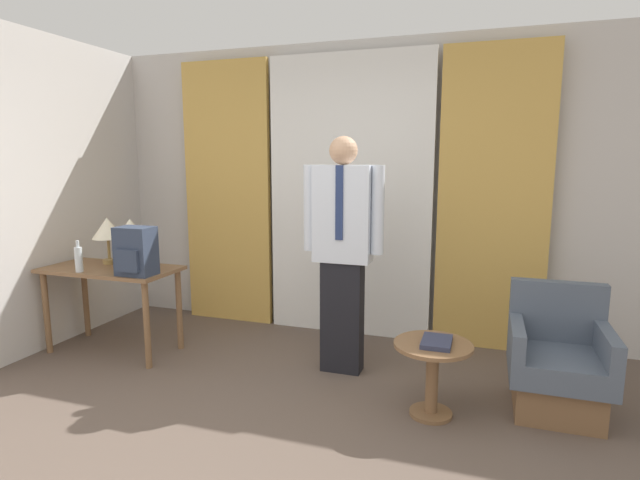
{
  "coord_description": "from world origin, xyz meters",
  "views": [
    {
      "loc": [
        1.2,
        -1.91,
        1.64
      ],
      "look_at": [
        0.06,
        1.52,
        1.05
      ],
      "focal_mm": 28.0,
      "sensor_mm": 36.0,
      "label": 1
    }
  ],
  "objects_px": {
    "desk": "(111,281)",
    "backpack": "(136,252)",
    "bottle_by_lamp": "(79,259)",
    "table_lamp_left": "(107,230)",
    "book": "(437,342)",
    "person": "(343,246)",
    "bottle_near_edge": "(121,259)",
    "table_lamp_right": "(130,231)",
    "armchair": "(558,366)",
    "side_table": "(432,366)"
  },
  "relations": [
    {
      "from": "person",
      "to": "side_table",
      "type": "xyz_separation_m",
      "value": [
        0.74,
        -0.49,
        -0.66
      ]
    },
    {
      "from": "bottle_by_lamp",
      "to": "side_table",
      "type": "relative_size",
      "value": 0.52
    },
    {
      "from": "bottle_near_edge",
      "to": "side_table",
      "type": "relative_size",
      "value": 0.5
    },
    {
      "from": "desk",
      "to": "bottle_near_edge",
      "type": "height_order",
      "value": "bottle_near_edge"
    },
    {
      "from": "table_lamp_right",
      "to": "bottle_near_edge",
      "type": "distance_m",
      "value": 0.3
    },
    {
      "from": "table_lamp_left",
      "to": "armchair",
      "type": "xyz_separation_m",
      "value": [
        3.6,
        -0.06,
        -0.73
      ]
    },
    {
      "from": "bottle_by_lamp",
      "to": "backpack",
      "type": "distance_m",
      "value": 0.53
    },
    {
      "from": "desk",
      "to": "bottle_near_edge",
      "type": "bearing_deg",
      "value": -25.81
    },
    {
      "from": "person",
      "to": "backpack",
      "type": "bearing_deg",
      "value": -166.11
    },
    {
      "from": "table_lamp_right",
      "to": "book",
      "type": "bearing_deg",
      "value": -8.64
    },
    {
      "from": "backpack",
      "to": "person",
      "type": "bearing_deg",
      "value": 13.89
    },
    {
      "from": "armchair",
      "to": "side_table",
      "type": "distance_m",
      "value": 0.84
    },
    {
      "from": "table_lamp_left",
      "to": "table_lamp_right",
      "type": "relative_size",
      "value": 1.0
    },
    {
      "from": "armchair",
      "to": "bottle_near_edge",
      "type": "bearing_deg",
      "value": -177.25
    },
    {
      "from": "side_table",
      "to": "table_lamp_left",
      "type": "bearing_deg",
      "value": 172.2
    },
    {
      "from": "person",
      "to": "book",
      "type": "bearing_deg",
      "value": -33.34
    },
    {
      "from": "bottle_by_lamp",
      "to": "armchair",
      "type": "height_order",
      "value": "bottle_by_lamp"
    },
    {
      "from": "desk",
      "to": "person",
      "type": "xyz_separation_m",
      "value": [
        1.97,
        0.23,
        0.37
      ]
    },
    {
      "from": "bottle_near_edge",
      "to": "bottle_by_lamp",
      "type": "height_order",
      "value": "bottle_by_lamp"
    },
    {
      "from": "table_lamp_right",
      "to": "armchair",
      "type": "bearing_deg",
      "value": -1.05
    },
    {
      "from": "table_lamp_left",
      "to": "backpack",
      "type": "height_order",
      "value": "table_lamp_left"
    },
    {
      "from": "person",
      "to": "armchair",
      "type": "bearing_deg",
      "value": -6.27
    },
    {
      "from": "bottle_near_edge",
      "to": "book",
      "type": "relative_size",
      "value": 0.98
    },
    {
      "from": "bottle_by_lamp",
      "to": "backpack",
      "type": "height_order",
      "value": "backpack"
    },
    {
      "from": "table_lamp_right",
      "to": "backpack",
      "type": "relative_size",
      "value": 1.06
    },
    {
      "from": "desk",
      "to": "person",
      "type": "relative_size",
      "value": 0.63
    },
    {
      "from": "backpack",
      "to": "person",
      "type": "relative_size",
      "value": 0.21
    },
    {
      "from": "bottle_by_lamp",
      "to": "bottle_near_edge",
      "type": "bearing_deg",
      "value": 21.29
    },
    {
      "from": "person",
      "to": "book",
      "type": "distance_m",
      "value": 1.04
    },
    {
      "from": "bottle_near_edge",
      "to": "armchair",
      "type": "xyz_separation_m",
      "value": [
        3.3,
        0.16,
        -0.53
      ]
    },
    {
      "from": "table_lamp_right",
      "to": "armchair",
      "type": "relative_size",
      "value": 0.49
    },
    {
      "from": "desk",
      "to": "bottle_by_lamp",
      "type": "xyz_separation_m",
      "value": [
        -0.12,
        -0.21,
        0.22
      ]
    },
    {
      "from": "bottle_by_lamp",
      "to": "side_table",
      "type": "distance_m",
      "value": 2.88
    },
    {
      "from": "table_lamp_right",
      "to": "bottle_near_edge",
      "type": "xyz_separation_m",
      "value": [
        0.07,
        -0.22,
        -0.2
      ]
    },
    {
      "from": "desk",
      "to": "bottle_by_lamp",
      "type": "bearing_deg",
      "value": -120.1
    },
    {
      "from": "table_lamp_left",
      "to": "bottle_near_edge",
      "type": "xyz_separation_m",
      "value": [
        0.31,
        -0.22,
        -0.2
      ]
    },
    {
      "from": "bottle_near_edge",
      "to": "backpack",
      "type": "height_order",
      "value": "backpack"
    },
    {
      "from": "desk",
      "to": "side_table",
      "type": "relative_size",
      "value": 2.27
    },
    {
      "from": "bottle_near_edge",
      "to": "person",
      "type": "xyz_separation_m",
      "value": [
        1.78,
        0.32,
        0.15
      ]
    },
    {
      "from": "desk",
      "to": "bottle_near_edge",
      "type": "relative_size",
      "value": 4.5
    },
    {
      "from": "person",
      "to": "table_lamp_right",
      "type": "bearing_deg",
      "value": -176.78
    },
    {
      "from": "backpack",
      "to": "side_table",
      "type": "xyz_separation_m",
      "value": [
        2.32,
        -0.1,
        -0.59
      ]
    },
    {
      "from": "bottle_by_lamp",
      "to": "side_table",
      "type": "bearing_deg",
      "value": -0.95
    },
    {
      "from": "person",
      "to": "table_lamp_left",
      "type": "bearing_deg",
      "value": -177.15
    },
    {
      "from": "person",
      "to": "book",
      "type": "relative_size",
      "value": 7.02
    },
    {
      "from": "table_lamp_left",
      "to": "backpack",
      "type": "distance_m",
      "value": 0.6
    },
    {
      "from": "desk",
      "to": "backpack",
      "type": "bearing_deg",
      "value": -21.83
    },
    {
      "from": "table_lamp_left",
      "to": "book",
      "type": "relative_size",
      "value": 1.57
    },
    {
      "from": "person",
      "to": "book",
      "type": "height_order",
      "value": "person"
    },
    {
      "from": "desk",
      "to": "bottle_near_edge",
      "type": "xyz_separation_m",
      "value": [
        0.19,
        -0.09,
        0.22
      ]
    }
  ]
}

